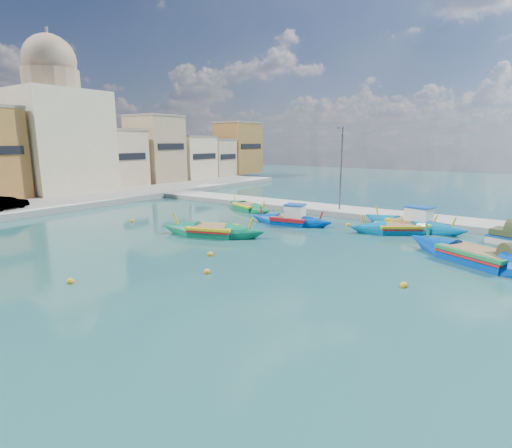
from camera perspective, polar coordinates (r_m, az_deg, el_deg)
ground at (r=20.17m, az=7.52°, el=-7.83°), size 160.00×160.00×0.00m
east_quay at (r=36.56m, az=20.75°, el=0.81°), size 4.00×70.00×0.50m
north_quay at (r=44.52m, az=-32.00°, el=1.69°), size 80.00×8.00×0.60m
north_townhouses at (r=53.55m, az=-29.12°, el=8.48°), size 83.20×7.87×10.19m
church_block at (r=55.64m, az=-26.65°, el=12.31°), size 10.00×10.00×19.10m
quay_street_lamp at (r=37.44m, az=12.02°, el=7.87°), size 1.18×0.16×8.00m
luzzu_turquoise_cabin at (r=33.39m, az=21.44°, el=-0.07°), size 4.04×8.98×2.82m
luzzu_blue_cabin at (r=32.86m, az=4.95°, el=0.49°), size 2.79×7.51×2.60m
luzzu_cyan_mid at (r=39.52m, az=-1.10°, el=2.34°), size 4.49×7.70×2.24m
luzzu_green at (r=29.00m, az=-6.23°, el=-1.14°), size 4.58×8.39×2.57m
luzzu_blue_south at (r=25.65m, az=29.11°, el=-4.28°), size 6.56×9.67×2.82m
luzzu_cyan_south at (r=31.55m, az=19.65°, el=-0.76°), size 5.90×7.26×2.35m
tender_near at (r=25.29m, az=32.48°, el=-4.63°), size 2.70×2.86×1.26m
mooring_buoys at (r=24.83m, az=-4.00°, el=-3.78°), size 20.54×23.44×0.36m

